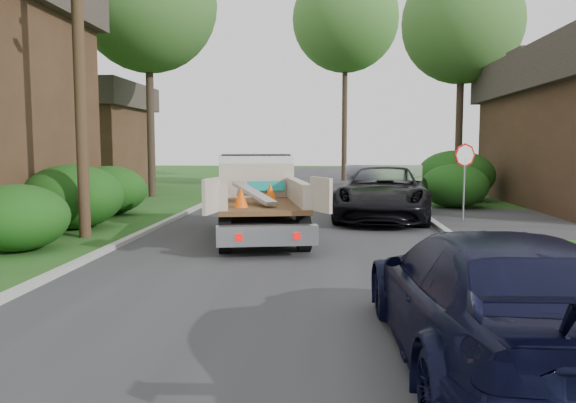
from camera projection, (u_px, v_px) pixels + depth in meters
The scene contains 18 objects.
ground at pixel (276, 289), 9.41m from camera, with size 120.00×120.00×0.00m, color #234714.
road at pixel (302, 215), 19.34m from camera, with size 8.00×90.00×0.02m, color #28282B.
curb_left at pixel (185, 213), 19.62m from camera, with size 0.20×90.00×0.12m, color #9E9E99.
curb_right at pixel (423, 215), 19.05m from camera, with size 0.20×90.00×0.12m, color #9E9E99.
stop_sign at pixel (465, 165), 17.81m from camera, with size 0.71×0.32×2.48m.
utility_pole at pixel (79, 36), 14.23m from camera, with size 2.42×1.25×10.00m.
house_left_far at pixel (75, 135), 31.90m from camera, with size 7.56×7.56×6.00m.
hedge_left_a at pixel (17, 218), 12.75m from camera, with size 2.34×2.34×1.53m, color #153C0D.
hedge_left_b at pixel (73, 196), 16.23m from camera, with size 2.86×2.86×1.87m, color #153C0D.
hedge_left_c at pixel (110, 190), 19.73m from camera, with size 2.60×2.60×1.70m, color #153C0D.
hedge_right_a at pixel (455, 186), 21.83m from camera, with size 2.60×2.60×1.70m, color #153C0D.
hedge_right_b at pixel (456, 175), 24.73m from camera, with size 3.38×3.38×2.21m, color #153C0D.
tree_left_far at pixel (148, 3), 25.93m from camera, with size 6.40×6.40×12.20m.
tree_right_far at pixel (462, 23), 27.91m from camera, with size 6.00×6.00×11.50m.
tree_center_far at pixel (345, 19), 37.98m from camera, with size 7.20×7.20×14.60m.
flatbed_truck at pixel (257, 191), 15.24m from camera, with size 3.37×6.04×2.16m.
black_pickup at pixel (384, 193), 18.34m from camera, with size 2.88×6.25×1.74m, color black.
navy_suv at pixel (489, 298), 6.04m from camera, with size 2.10×5.16×1.50m, color black.
Camera 1 is at (0.85, -9.19, 2.38)m, focal length 35.00 mm.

